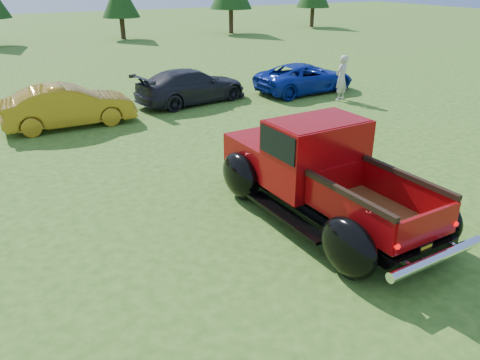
% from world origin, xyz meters
% --- Properties ---
extents(ground, '(120.00, 120.00, 0.00)m').
position_xyz_m(ground, '(0.00, 0.00, 0.00)').
color(ground, '#2D5217').
rests_on(ground, ground).
extents(pickup_truck, '(2.77, 5.51, 2.01)m').
position_xyz_m(pickup_truck, '(1.97, 0.15, 0.95)').
color(pickup_truck, black).
rests_on(pickup_truck, ground).
extents(show_car_yellow, '(4.17, 1.48, 1.37)m').
position_xyz_m(show_car_yellow, '(-1.50, 8.81, 0.68)').
color(show_car_yellow, '#A57716').
rests_on(show_car_yellow, ground).
extents(show_car_grey, '(4.72, 2.58, 1.30)m').
position_xyz_m(show_car_grey, '(3.24, 9.81, 0.65)').
color(show_car_grey, black).
rests_on(show_car_grey, ground).
extents(show_car_blue, '(4.47, 2.30, 1.21)m').
position_xyz_m(show_car_blue, '(8.14, 9.18, 0.60)').
color(show_car_blue, navy).
rests_on(show_car_blue, ground).
extents(spectator, '(0.75, 0.63, 1.76)m').
position_xyz_m(spectator, '(8.57, 7.37, 0.88)').
color(spectator, '#BFB4A6').
rests_on(spectator, ground).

